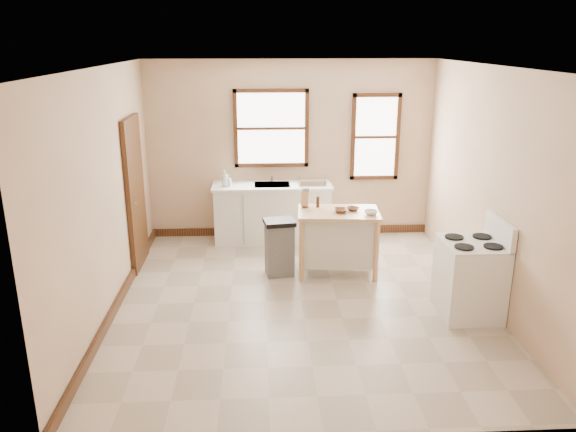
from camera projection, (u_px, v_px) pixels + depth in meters
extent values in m
plane|color=#C1AD99|center=(301.00, 300.00, 6.93)|extent=(5.00, 5.00, 0.00)
plane|color=white|center=(303.00, 67.00, 6.09)|extent=(5.00, 5.00, 0.00)
cube|color=beige|center=(290.00, 150.00, 8.89)|extent=(4.50, 0.04, 2.80)
cube|color=beige|center=(106.00, 194.00, 6.40)|extent=(0.04, 5.00, 2.80)
cube|color=beige|center=(492.00, 188.00, 6.62)|extent=(0.04, 5.00, 2.80)
cube|color=#33150E|center=(136.00, 193.00, 7.74)|extent=(0.06, 0.90, 2.10)
cube|color=#33150E|center=(290.00, 231.00, 9.27)|extent=(4.50, 0.04, 0.12)
cube|color=#33150E|center=(119.00, 300.00, 6.81)|extent=(0.04, 5.00, 0.12)
cylinder|color=silver|center=(272.00, 175.00, 8.87)|extent=(0.03, 0.03, 0.22)
imported|color=#B2B2B2|center=(225.00, 179.00, 8.58)|extent=(0.10, 0.10, 0.25)
imported|color=#B2B2B2|center=(228.00, 181.00, 8.61)|extent=(0.09, 0.09, 0.17)
cylinder|color=#411C11|center=(318.00, 202.00, 7.66)|extent=(0.06, 0.06, 0.15)
imported|color=brown|center=(341.00, 210.00, 7.46)|extent=(0.21, 0.21, 0.05)
imported|color=brown|center=(353.00, 209.00, 7.54)|extent=(0.23, 0.23, 0.04)
imported|color=silver|center=(371.00, 212.00, 7.36)|extent=(0.22, 0.22, 0.05)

